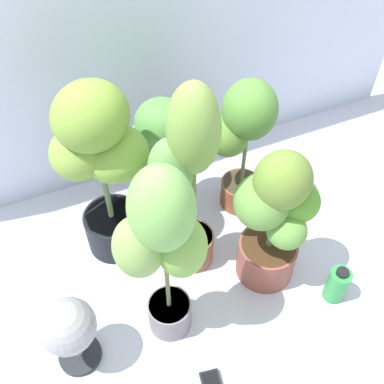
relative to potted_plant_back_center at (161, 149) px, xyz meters
name	(u,v)px	position (x,y,z in m)	size (l,w,h in m)	color
ground_plane	(211,277)	(0.04, -0.52, -0.41)	(8.00, 8.00, 0.00)	silver
potted_plant_back_center	(161,149)	(0.00, 0.00, 0.00)	(0.38, 0.36, 0.69)	brown
potted_plant_front_right	(274,218)	(0.29, -0.58, 0.00)	(0.42, 0.38, 0.77)	brown
potted_plant_back_left	(101,163)	(-0.31, -0.14, 0.15)	(0.45, 0.35, 0.96)	black
potted_plant_center	(187,172)	(-0.02, -0.37, 0.20)	(0.33, 0.26, 1.03)	brown
potted_plant_back_right	(243,136)	(0.37, -0.14, 0.07)	(0.35, 0.31, 0.78)	#995334
potted_plant_front_left	(163,245)	(-0.23, -0.66, 0.19)	(0.39, 0.29, 0.97)	slate
hygrometer_box	(211,381)	(-0.17, -0.97, -0.40)	(0.09, 0.09, 0.03)	black
floor_fan	(68,329)	(-0.63, -0.65, -0.15)	(0.23, 0.23, 0.40)	#22252A
nutrient_bottle	(337,284)	(0.52, -0.83, -0.31)	(0.10, 0.10, 0.21)	green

